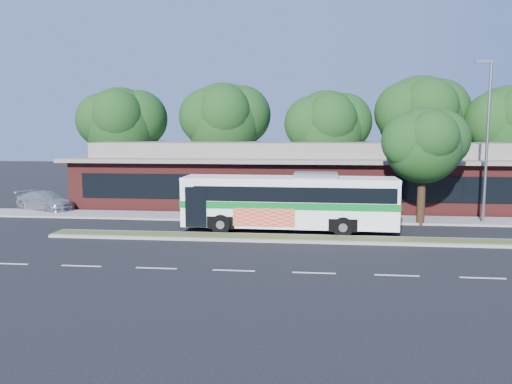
# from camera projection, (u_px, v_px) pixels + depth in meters

# --- Properties ---
(ground) EXTENTS (120.00, 120.00, 0.00)m
(ground) POSITION_uv_depth(u_px,v_px,m) (313.00, 243.00, 23.38)
(ground) COLOR black
(ground) RESTS_ON ground
(median_strip) EXTENTS (26.00, 1.10, 0.15)m
(median_strip) POSITION_uv_depth(u_px,v_px,m) (313.00, 239.00, 23.96)
(median_strip) COLOR #3D4B1F
(median_strip) RESTS_ON ground
(sidewalk) EXTENTS (44.00, 2.60, 0.12)m
(sidewalk) POSITION_uv_depth(u_px,v_px,m) (312.00, 218.00, 29.69)
(sidewalk) COLOR gray
(sidewalk) RESTS_ON ground
(parking_lot) EXTENTS (14.00, 12.00, 0.01)m
(parking_lot) POSITION_uv_depth(u_px,v_px,m) (56.00, 206.00, 35.16)
(parking_lot) COLOR black
(parking_lot) RESTS_ON ground
(plaza_building) EXTENTS (33.20, 11.20, 4.45)m
(plaza_building) POSITION_uv_depth(u_px,v_px,m) (312.00, 174.00, 35.94)
(plaza_building) COLOR #591E1C
(plaza_building) RESTS_ON ground
(lamp_post) EXTENTS (0.93, 0.18, 9.07)m
(lamp_post) POSITION_uv_depth(u_px,v_px,m) (487.00, 137.00, 27.69)
(lamp_post) COLOR slate
(lamp_post) RESTS_ON ground
(tree_bg_a) EXTENTS (6.47, 5.80, 8.63)m
(tree_bg_a) POSITION_uv_depth(u_px,v_px,m) (126.00, 123.00, 39.16)
(tree_bg_a) COLOR black
(tree_bg_a) RESTS_ON ground
(tree_bg_b) EXTENTS (6.69, 6.00, 9.00)m
(tree_bg_b) POSITION_uv_depth(u_px,v_px,m) (229.00, 119.00, 39.27)
(tree_bg_b) COLOR black
(tree_bg_b) RESTS_ON ground
(tree_bg_c) EXTENTS (6.24, 5.60, 8.26)m
(tree_bg_c) POSITION_uv_depth(u_px,v_px,m) (332.00, 126.00, 37.49)
(tree_bg_c) COLOR black
(tree_bg_c) RESTS_ON ground
(tree_bg_d) EXTENTS (6.91, 6.20, 9.37)m
(tree_bg_d) POSITION_uv_depth(u_px,v_px,m) (425.00, 115.00, 37.64)
(tree_bg_d) COLOR black
(tree_bg_d) RESTS_ON ground
(transit_bus) EXTENTS (11.12, 2.75, 3.11)m
(transit_bus) POSITION_uv_depth(u_px,v_px,m) (290.00, 199.00, 25.95)
(transit_bus) COLOR white
(transit_bus) RESTS_ON ground
(sedan) EXTENTS (4.76, 3.38, 1.28)m
(sedan) POSITION_uv_depth(u_px,v_px,m) (45.00, 201.00, 32.87)
(sedan) COLOR #B3B6BA
(sedan) RESTS_ON ground
(sidewalk_tree) EXTENTS (4.68, 4.20, 6.54)m
(sidewalk_tree) POSITION_uv_depth(u_px,v_px,m) (429.00, 144.00, 27.49)
(sidewalk_tree) COLOR black
(sidewalk_tree) RESTS_ON ground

